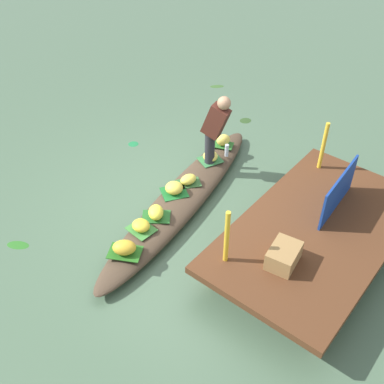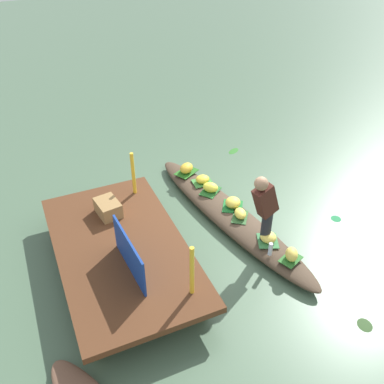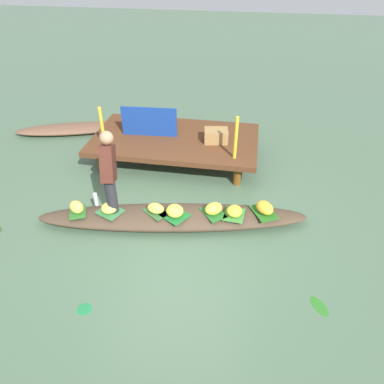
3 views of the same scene
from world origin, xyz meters
TOP-DOWN VIEW (x-y plane):
  - canal_water at (0.00, 0.00)m, footprint 40.00×40.00m
  - dock_platform at (-0.38, 1.99)m, footprint 3.20×1.80m
  - vendor_boat at (0.00, 0.00)m, footprint 4.20×1.35m
  - moored_boat at (-2.87, 2.77)m, footprint 2.72×1.37m
  - leaf_mat_0 at (0.06, -0.09)m, footprint 0.49×0.48m
  - banana_bunch_0 at (0.06, -0.09)m, footprint 0.37×0.37m
  - leaf_mat_1 at (1.37, 0.20)m, footprint 0.46×0.51m
  - banana_bunch_1 at (1.37, 0.20)m, footprint 0.36×0.38m
  - leaf_mat_2 at (0.62, 0.06)m, footprint 0.46×0.48m
  - banana_bunch_2 at (0.62, 0.06)m, footprint 0.35×0.34m
  - leaf_mat_3 at (-0.24, -0.07)m, footprint 0.44×0.42m
  - banana_bunch_3 at (-0.24, -0.07)m, footprint 0.30×0.24m
  - leaf_mat_4 at (-1.41, -0.27)m, footprint 0.35×0.40m
  - banana_bunch_4 at (-1.41, -0.27)m, footprint 0.30×0.27m
  - leaf_mat_5 at (-0.93, -0.18)m, footprint 0.45×0.42m
  - banana_bunch_5 at (-0.93, -0.18)m, footprint 0.35×0.34m
  - leaf_mat_6 at (0.93, 0.07)m, footprint 0.33×0.38m
  - banana_bunch_6 at (0.93, 0.07)m, footprint 0.24×0.27m
  - vendor_person at (-0.89, -0.07)m, footprint 0.25×0.46m
  - water_bottle at (-1.20, -0.04)m, footprint 0.06×0.06m
  - market_banner at (-0.88, 1.99)m, footprint 1.07×0.10m
  - railing_post_west at (-1.58, 1.39)m, footprint 0.06×0.06m
  - railing_post_east at (0.82, 1.39)m, footprint 0.06×0.06m
  - produce_crate at (0.43, 1.95)m, footprint 0.48×0.38m
  - drifting_plant_1 at (2.07, -1.22)m, footprint 0.29×0.35m
  - drifting_plant_2 at (-0.71, -1.74)m, footprint 0.25×0.25m

SIDE VIEW (x-z plane):
  - canal_water at x=0.00m, z-range 0.00..0.00m
  - drifting_plant_1 at x=2.07m, z-range 0.00..0.01m
  - drifting_plant_2 at x=-0.71m, z-range 0.00..0.01m
  - moored_boat at x=-2.87m, z-range 0.00..0.18m
  - vendor_boat at x=0.00m, z-range 0.00..0.24m
  - leaf_mat_0 at x=0.06m, z-range 0.24..0.25m
  - leaf_mat_1 at x=1.37m, z-range 0.24..0.25m
  - leaf_mat_2 at x=0.62m, z-range 0.24..0.25m
  - leaf_mat_3 at x=-0.24m, z-range 0.24..0.25m
  - leaf_mat_4 at x=-1.41m, z-range 0.24..0.25m
  - leaf_mat_5 at x=-0.93m, z-range 0.24..0.25m
  - leaf_mat_6 at x=0.93m, z-range 0.24..0.25m
  - banana_bunch_6 at x=0.93m, z-range 0.24..0.38m
  - banana_bunch_3 at x=-0.24m, z-range 0.24..0.39m
  - banana_bunch_5 at x=-0.93m, z-range 0.24..0.39m
  - banana_bunch_2 at x=0.62m, z-range 0.24..0.41m
  - banana_bunch_0 at x=0.06m, z-range 0.24..0.41m
  - banana_bunch_1 at x=1.37m, z-range 0.24..0.42m
  - banana_bunch_4 at x=-1.41m, z-range 0.24..0.44m
  - water_bottle at x=-1.20m, z-range 0.24..0.45m
  - dock_platform at x=-0.38m, z-range 0.17..0.64m
  - produce_crate at x=0.43m, z-range 0.47..0.71m
  - market_banner at x=-0.88m, z-range 0.47..1.04m
  - railing_post_west at x=-1.58m, z-range 0.47..1.24m
  - railing_post_east at x=0.82m, z-range 0.47..1.24m
  - vendor_person at x=-0.89m, z-range 0.32..1.55m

